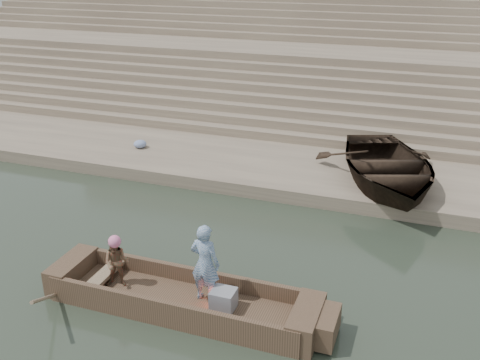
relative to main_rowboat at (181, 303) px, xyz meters
The scene contains 12 objects.
ground 3.75m from the main_rowboat, behind, with size 120.00×120.00×0.00m, color #252F23.
lower_landing 8.30m from the main_rowboat, 116.49° to the left, with size 32.00×4.00×0.40m, color gray.
mid_landing 15.43m from the main_rowboat, 103.93° to the left, with size 32.00×3.00×2.80m, color gray.
upper_landing 22.37m from the main_rowboat, 99.58° to the left, with size 32.00×3.00×5.20m, color gray.
ghat_steps 17.11m from the main_rowboat, 102.56° to the left, with size 32.00×11.00×5.20m.
main_rowboat is the anchor object (origin of this frame).
rowboat_trim 0.29m from the main_rowboat, ahead, with size 6.04×2.63×1.76m.
standing_man 1.07m from the main_rowboat, 17.65° to the left, with size 0.60×0.40×1.66m, color navy.
rowing_man 1.56m from the main_rowboat, behind, with size 0.53×0.41×1.09m, color #246C41.
television 0.96m from the main_rowboat, ahead, with size 0.46×0.42×0.40m.
beached_rowboat 7.67m from the main_rowboat, 64.74° to the left, with size 3.65×5.11×1.06m, color #2D2116.
cloth_bundles 7.07m from the main_rowboat, 85.17° to the left, with size 11.61×0.93×0.26m.
Camera 1 is at (7.88, -7.55, 6.61)m, focal length 40.67 mm.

